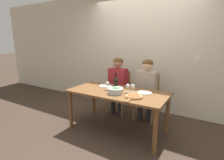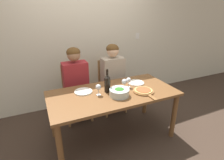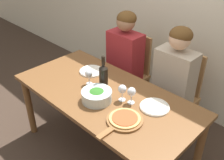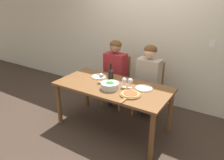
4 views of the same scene
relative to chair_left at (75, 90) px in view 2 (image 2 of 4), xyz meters
The scene contains 15 objects.
ground_plane 0.97m from the chair_left, 64.72° to the right, with size 40.00×40.00×0.00m, color #3D2D23.
back_wall 1.03m from the chair_left, 53.84° to the left, with size 10.00×0.06×2.70m.
dining_table 0.84m from the chair_left, 64.72° to the right, with size 1.71×0.83×0.73m.
chair_left is the anchor object (origin of this frame).
chair_right 0.65m from the chair_left, ahead, with size 0.42×0.42×0.93m.
person_woman 0.27m from the chair_left, 90.00° to the right, with size 0.47×0.51×1.24m.
person_man 0.70m from the chair_left, ahead, with size 0.47×0.51×1.24m.
wine_bottle 0.84m from the chair_left, 67.62° to the right, with size 0.08×0.08×0.32m.
broccoli_bowl 0.99m from the chair_left, 66.32° to the right, with size 0.26×0.26×0.10m.
dinner_plate_left 0.63m from the chair_left, 91.09° to the right, with size 0.24×0.24×0.02m.
dinner_plate_right 1.03m from the chair_left, 37.70° to the right, with size 0.24×0.24×0.02m.
pizza_on_board 1.19m from the chair_left, 51.43° to the right, with size 0.28×0.42×0.04m.
wine_glass_left 0.83m from the chair_left, 79.00° to the right, with size 0.07×0.07×0.15m.
wine_glass_right 0.99m from the chair_left, 48.69° to the right, with size 0.07×0.07×0.15m.
wine_glass_centre 0.96m from the chair_left, 53.57° to the right, with size 0.07×0.07×0.15m.
Camera 2 is at (-0.88, -1.92, 1.77)m, focal length 28.00 mm.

